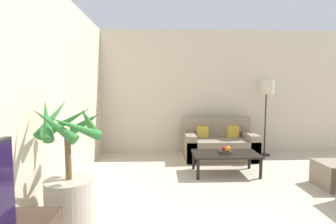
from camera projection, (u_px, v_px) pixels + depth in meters
The scene contains 10 objects.
wall_back at pixel (253, 92), 5.89m from camera, with size 8.38×0.06×2.70m.
wall_left at pixel (25, 98), 2.52m from camera, with size 0.06×8.06×2.70m.
potted_palm at pixel (70, 188), 2.60m from camera, with size 0.66×0.73×1.37m.
sofa_loveseat at pixel (219, 145), 5.38m from camera, with size 1.42×0.78×0.82m.
floor_lamp at pixel (266, 92), 5.49m from camera, with size 0.30×0.30×1.60m.
coffee_table at pixel (225, 155), 4.40m from camera, with size 1.10×0.62×0.36m.
fruit_bowl at pixel (225, 152), 4.40m from camera, with size 0.22×0.22×0.04m.
apple_red at pixel (223, 148), 4.41m from camera, with size 0.07×0.07×0.07m.
apple_green at pixel (227, 148), 4.43m from camera, with size 0.06×0.06×0.06m.
orange_fruit at pixel (228, 149), 4.34m from camera, with size 0.09×0.09×0.09m.
Camera 1 is at (-2.14, 0.65, 1.46)m, focal length 28.00 mm.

